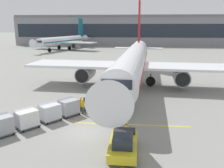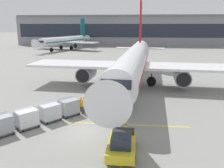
{
  "view_description": "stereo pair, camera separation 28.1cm",
  "coord_description": "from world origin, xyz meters",
  "px_view_note": "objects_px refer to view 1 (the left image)",
  "views": [
    {
      "loc": [
        4.39,
        -20.6,
        9.7
      ],
      "look_at": [
        1.96,
        5.82,
        3.24
      ],
      "focal_mm": 38.9,
      "sensor_mm": 36.0,
      "label": 1
    },
    {
      "loc": [
        4.67,
        -20.58,
        9.7
      ],
      "look_at": [
        1.96,
        5.82,
        3.24
      ],
      "focal_mm": 38.9,
      "sensor_mm": 36.0,
      "label": 2
    }
  ],
  "objects_px": {
    "parked_airplane": "(132,63)",
    "ground_crew_marshaller": "(70,108)",
    "belt_loader": "(96,100)",
    "pushback_tug": "(123,144)",
    "ground_crew_by_carts": "(81,103)",
    "baggage_cart_lead": "(69,107)",
    "ground_crew_by_loader": "(82,106)",
    "baggage_cart_third": "(26,118)",
    "distant_airplane": "(63,41)",
    "safety_cone_engine_keepout": "(93,92)",
    "baggage_cart_second": "(50,112)",
    "baggage_cart_fourth": "(0,125)"
  },
  "relations": [
    {
      "from": "baggage_cart_second",
      "to": "ground_crew_marshaller",
      "type": "relative_size",
      "value": 1.49
    },
    {
      "from": "safety_cone_engine_keepout",
      "to": "belt_loader",
      "type": "bearing_deg",
      "value": -76.97
    },
    {
      "from": "ground_crew_by_loader",
      "to": "safety_cone_engine_keepout",
      "type": "relative_size",
      "value": 2.82
    },
    {
      "from": "baggage_cart_second",
      "to": "baggage_cart_third",
      "type": "bearing_deg",
      "value": -129.72
    },
    {
      "from": "baggage_cart_second",
      "to": "distant_airplane",
      "type": "height_order",
      "value": "distant_airplane"
    },
    {
      "from": "baggage_cart_lead",
      "to": "ground_crew_by_loader",
      "type": "bearing_deg",
      "value": 18.33
    },
    {
      "from": "baggage_cart_lead",
      "to": "ground_crew_by_carts",
      "type": "relative_size",
      "value": 1.49
    },
    {
      "from": "ground_crew_marshaller",
      "to": "safety_cone_engine_keepout",
      "type": "relative_size",
      "value": 2.82
    },
    {
      "from": "baggage_cart_lead",
      "to": "ground_crew_by_loader",
      "type": "height_order",
      "value": "baggage_cart_lead"
    },
    {
      "from": "ground_crew_by_loader",
      "to": "ground_crew_by_carts",
      "type": "height_order",
      "value": "same"
    },
    {
      "from": "baggage_cart_third",
      "to": "distant_airplane",
      "type": "distance_m",
      "value": 77.5
    },
    {
      "from": "baggage_cart_third",
      "to": "distant_airplane",
      "type": "height_order",
      "value": "distant_airplane"
    },
    {
      "from": "baggage_cart_third",
      "to": "belt_loader",
      "type": "bearing_deg",
      "value": 49.22
    },
    {
      "from": "parked_airplane",
      "to": "baggage_cart_second",
      "type": "xyz_separation_m",
      "value": [
        -8.32,
        -15.28,
        -2.92
      ]
    },
    {
      "from": "ground_crew_by_loader",
      "to": "ground_crew_marshaller",
      "type": "xyz_separation_m",
      "value": [
        -1.21,
        -0.76,
        0.0
      ]
    },
    {
      "from": "belt_loader",
      "to": "distant_airplane",
      "type": "xyz_separation_m",
      "value": [
        -24.17,
        68.59,
        2.65
      ]
    },
    {
      "from": "baggage_cart_fourth",
      "to": "ground_crew_by_carts",
      "type": "bearing_deg",
      "value": 49.48
    },
    {
      "from": "belt_loader",
      "to": "baggage_cart_third",
      "type": "distance_m",
      "value": 8.78
    },
    {
      "from": "belt_loader",
      "to": "baggage_cart_lead",
      "type": "bearing_deg",
      "value": -131.55
    },
    {
      "from": "belt_loader",
      "to": "baggage_cart_fourth",
      "type": "bearing_deg",
      "value": -131.12
    },
    {
      "from": "baggage_cart_fourth",
      "to": "pushback_tug",
      "type": "distance_m",
      "value": 11.37
    },
    {
      "from": "belt_loader",
      "to": "baggage_cart_second",
      "type": "xyz_separation_m",
      "value": [
        -4.12,
        -4.71,
        0.15
      ]
    },
    {
      "from": "ground_crew_marshaller",
      "to": "safety_cone_engine_keepout",
      "type": "height_order",
      "value": "ground_crew_marshaller"
    },
    {
      "from": "baggage_cart_second",
      "to": "distant_airplane",
      "type": "distance_m",
      "value": 76.03
    },
    {
      "from": "baggage_cart_fourth",
      "to": "pushback_tug",
      "type": "xyz_separation_m",
      "value": [
        11.14,
        -2.28,
        -0.17
      ]
    },
    {
      "from": "parked_airplane",
      "to": "ground_crew_marshaller",
      "type": "bearing_deg",
      "value": -115.43
    },
    {
      "from": "distant_airplane",
      "to": "baggage_cart_lead",
      "type": "bearing_deg",
      "value": -73.22
    },
    {
      "from": "ground_crew_by_loader",
      "to": "ground_crew_by_carts",
      "type": "bearing_deg",
      "value": 112.13
    },
    {
      "from": "baggage_cart_second",
      "to": "baggage_cart_third",
      "type": "height_order",
      "value": "same"
    },
    {
      "from": "baggage_cart_second",
      "to": "parked_airplane",
      "type": "bearing_deg",
      "value": 61.43
    },
    {
      "from": "parked_airplane",
      "to": "distant_airplane",
      "type": "relative_size",
      "value": 1.23
    },
    {
      "from": "ground_crew_by_carts",
      "to": "belt_loader",
      "type": "bearing_deg",
      "value": 46.41
    },
    {
      "from": "pushback_tug",
      "to": "ground_crew_marshaller",
      "type": "distance_m",
      "value": 9.69
    },
    {
      "from": "ground_crew_by_carts",
      "to": "baggage_cart_third",
      "type": "bearing_deg",
      "value": -129.85
    },
    {
      "from": "parked_airplane",
      "to": "ground_crew_marshaller",
      "type": "xyz_separation_m",
      "value": [
        -6.56,
        -13.79,
        -2.92
      ]
    },
    {
      "from": "baggage_cart_fourth",
      "to": "distant_airplane",
      "type": "height_order",
      "value": "distant_airplane"
    },
    {
      "from": "baggage_cart_second",
      "to": "ground_crew_marshaller",
      "type": "bearing_deg",
      "value": 40.2
    },
    {
      "from": "baggage_cart_lead",
      "to": "baggage_cart_second",
      "type": "relative_size",
      "value": 1.0
    },
    {
      "from": "belt_loader",
      "to": "ground_crew_by_carts",
      "type": "height_order",
      "value": "belt_loader"
    },
    {
      "from": "belt_loader",
      "to": "baggage_cart_fourth",
      "type": "xyz_separation_m",
      "value": [
        -7.37,
        -8.44,
        0.15
      ]
    },
    {
      "from": "belt_loader",
      "to": "ground_crew_by_carts",
      "type": "distance_m",
      "value": 2.19
    },
    {
      "from": "baggage_cart_fourth",
      "to": "ground_crew_marshaller",
      "type": "distance_m",
      "value": 7.24
    },
    {
      "from": "belt_loader",
      "to": "pushback_tug",
      "type": "relative_size",
      "value": 1.15
    },
    {
      "from": "safety_cone_engine_keepout",
      "to": "baggage_cart_second",
      "type": "bearing_deg",
      "value": -105.58
    },
    {
      "from": "ground_crew_by_carts",
      "to": "safety_cone_engine_keepout",
      "type": "distance_m",
      "value": 7.13
    },
    {
      "from": "belt_loader",
      "to": "baggage_cart_second",
      "type": "relative_size",
      "value": 1.95
    },
    {
      "from": "parked_airplane",
      "to": "belt_loader",
      "type": "bearing_deg",
      "value": -111.66
    },
    {
      "from": "baggage_cart_fourth",
      "to": "ground_crew_by_carts",
      "type": "relative_size",
      "value": 1.49
    },
    {
      "from": "belt_loader",
      "to": "ground_crew_marshaller",
      "type": "relative_size",
      "value": 2.91
    },
    {
      "from": "belt_loader",
      "to": "ground_crew_by_loader",
      "type": "height_order",
      "value": "belt_loader"
    }
  ]
}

